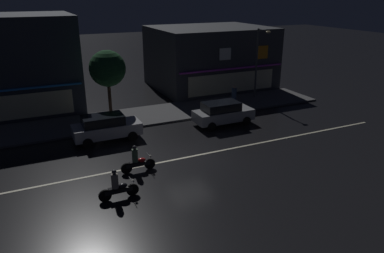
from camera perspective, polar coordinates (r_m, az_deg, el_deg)
name	(u,v)px	position (r m, az deg, el deg)	size (l,w,h in m)	color
ground_plane	(190,157)	(21.53, -0.29, -4.72)	(140.00, 140.00, 0.00)	black
lane_divider_stripe	(190,157)	(21.53, -0.29, -4.70)	(28.50, 0.16, 0.01)	beige
sidewalk_far	(146,116)	(28.62, -7.15, 1.70)	(30.00, 4.44, 0.14)	#4C4C4F
storefront_left_block	(210,57)	(37.36, 2.76, 10.71)	(10.99, 9.12, 5.87)	#383A3F
storefront_center_block	(10,64)	(32.54, -26.45, 8.67)	(9.94, 8.06, 7.48)	#2D333D
streetlamp_mid	(259,57)	(32.75, 10.29, 10.54)	(0.44, 1.64, 6.02)	#47494C
pedestrian_on_sidewalk	(234,97)	(30.53, 6.53, 4.60)	(0.40, 0.40, 1.74)	#334766
street_tree	(107,69)	(27.14, -13.00, 8.73)	(2.61, 2.61, 5.10)	#473323
parked_car_near_kerb	(223,113)	(26.57, 4.79, 2.14)	(4.30, 1.98, 1.67)	#9EA0A5
parked_car_trailing	(106,127)	(24.31, -13.22, -0.08)	(4.30, 1.98, 1.67)	silver
motorcycle_lead	(137,161)	(19.79, -8.53, -5.27)	(1.90, 0.60, 1.52)	black
motorcycle_opposite_lane	(117,187)	(17.46, -11.51, -9.13)	(1.90, 0.60, 1.52)	black
traffic_cone	(209,117)	(27.51, 2.66, 1.52)	(0.36, 0.36, 0.55)	orange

